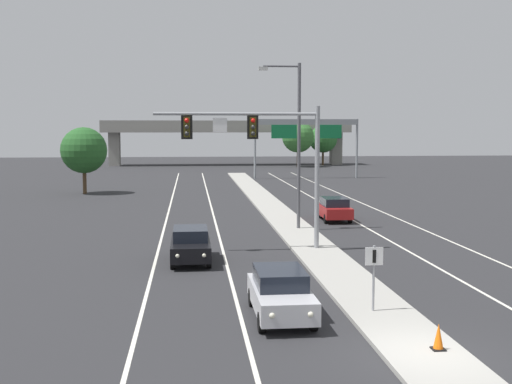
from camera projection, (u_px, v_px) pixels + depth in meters
ground_plane at (424, 357)px, 17.67m from camera, size 260.00×260.00×0.00m
median_island at (307, 241)px, 35.49m from camera, size 2.40×110.00×0.15m
lane_stripe_oncoming_center at (216, 225)px, 41.96m from camera, size 0.14×100.00×0.01m
lane_stripe_receding_center at (358, 223)px, 42.90m from camera, size 0.14×100.00×0.01m
edge_stripe_left at (165, 226)px, 41.63m from camera, size 0.14×100.00×0.01m
edge_stripe_right at (406, 222)px, 43.23m from camera, size 0.14×100.00×0.01m
overhead_signal_mast at (264, 146)px, 32.32m from camera, size 8.29×0.44×7.20m
median_sign_post at (374, 268)px, 21.48m from camera, size 0.60×0.10×2.20m
street_lamp_median at (295, 136)px, 39.18m from camera, size 2.58×0.28×10.00m
car_oncoming_silver at (280, 293)px, 21.33m from camera, size 1.84×4.48×1.58m
car_oncoming_black at (191, 244)px, 30.30m from camera, size 1.84×4.48×1.58m
car_receding_red at (334, 209)px, 43.98m from camera, size 1.88×4.49×1.58m
traffic_cone_median_nose at (438, 337)px, 17.76m from camera, size 0.36×0.36×0.74m
highway_sign_gantry at (306, 129)px, 81.12m from camera, size 13.28×0.42×7.50m
overpass_bridge at (227, 132)px, 111.67m from camera, size 42.40×6.40×7.65m
tree_far_right_b at (323, 139)px, 110.86m from camera, size 4.87×4.87×7.05m
tree_far_right_a at (298, 137)px, 106.30m from camera, size 5.27×5.27×7.63m
tree_far_left_b at (84, 150)px, 61.96m from camera, size 4.42×4.42×6.40m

